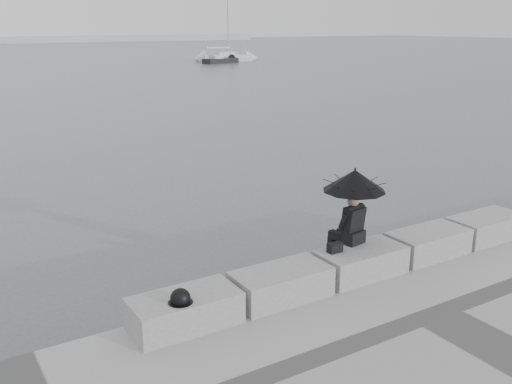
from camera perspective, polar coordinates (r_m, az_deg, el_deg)
ground at (r=10.92m, az=8.62°, el=-9.75°), size 360.00×360.00×0.00m
stone_block_far_left at (r=8.59m, az=-7.13°, el=-11.71°), size 1.60×0.80×0.50m
stone_block_left at (r=9.33m, az=2.51°, el=-9.19°), size 1.60×0.80×0.50m
stone_block_centre at (r=10.30m, az=10.42°, el=-6.90°), size 1.60×0.80×0.50m
stone_block_right at (r=11.45m, az=16.80°, el=-4.94°), size 1.60×0.80×0.50m
stone_block_far_right at (r=12.71m, az=21.94°, el=-3.30°), size 1.60×0.80×0.50m
seated_person at (r=10.15m, az=9.83°, el=0.23°), size 1.12×1.12×1.39m
bag at (r=9.96m, az=7.89°, el=-5.54°), size 0.26×0.15×0.16m
mooring_bollard at (r=8.38m, az=-7.50°, el=-12.09°), size 0.45×0.45×0.71m
sailboat_right at (r=78.27m, az=-3.05°, el=13.33°), size 6.84×3.40×12.90m
small_motorboat at (r=74.40m, az=-3.56°, el=12.99°), size 5.08×2.69×1.10m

